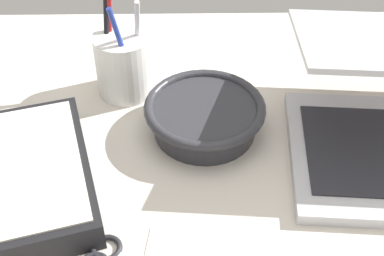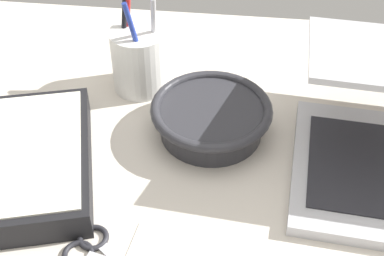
{
  "view_description": "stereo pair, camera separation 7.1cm",
  "coord_description": "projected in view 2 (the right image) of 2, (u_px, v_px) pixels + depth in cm",
  "views": [
    {
      "loc": [
        -2.8,
        -44.62,
        56.41
      ],
      "look_at": [
        -1.99,
        8.01,
        9.0
      ],
      "focal_mm": 50.0,
      "sensor_mm": 36.0,
      "label": 1
    },
    {
      "loc": [
        4.27,
        -44.25,
        56.41
      ],
      "look_at": [
        -1.99,
        8.01,
        9.0
      ],
      "focal_mm": 50.0,
      "sensor_mm": 36.0,
      "label": 2
    }
  ],
  "objects": [
    {
      "name": "pen_cup",
      "position": [
        140.0,
        59.0,
        0.86
      ],
      "size": [
        9.02,
        9.02,
        16.87
      ],
      "color": "white",
      "rests_on": "desk_top"
    },
    {
      "name": "desk_top",
      "position": [
        200.0,
        215.0,
        0.7
      ],
      "size": [
        140.0,
        100.0,
        2.0
      ],
      "primitive_type": "cube",
      "color": "beige",
      "rests_on": "ground"
    },
    {
      "name": "bowl",
      "position": [
        213.0,
        117.0,
        0.79
      ],
      "size": [
        17.93,
        17.93,
        5.23
      ],
      "color": "#2D2D33",
      "rests_on": "desk_top"
    },
    {
      "name": "scissors",
      "position": [
        97.0,
        252.0,
        0.64
      ],
      "size": [
        13.85,
        9.76,
        0.8
      ],
      "rotation": [
        0.0,
        0.0,
        -0.44
      ],
      "color": "#B7B7BC",
      "rests_on": "desk_top"
    }
  ]
}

